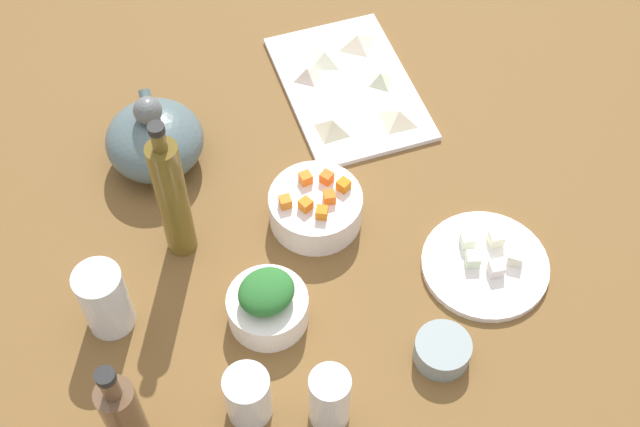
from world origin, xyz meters
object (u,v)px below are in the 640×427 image
object	(u,v)px
bottle_1	(125,418)
drinking_glass_0	(104,299)
cutting_board	(349,87)
teapot	(154,139)
bottle_0	(172,198)
bowl_greens	(268,308)
bowl_small_side	(442,350)
drinking_glass_2	(248,396)
drinking_glass_1	(330,399)
plate_tofu	(485,265)
bowl_carrots	(317,208)

from	to	relation	value
bottle_1	drinking_glass_0	xyz separation A→B (cm)	(20.36, 0.77, -2.98)
drinking_glass_0	cutting_board	bearing A→B (deg)	-52.51
teapot	bottle_1	distance (cm)	50.88
bottle_0	drinking_glass_0	distance (cm)	17.82
bowl_greens	bowl_small_side	bearing A→B (deg)	-119.69
bowl_small_side	teapot	size ratio (longest dim) A/B	0.46
bottle_1	drinking_glass_2	world-z (taller)	bottle_1
teapot	drinking_glass_0	xyz separation A→B (cm)	(-29.20, 11.75, 0.57)
teapot	drinking_glass_2	world-z (taller)	teapot
cutting_board	bottle_1	bearing A→B (deg)	140.44
teapot	drinking_glass_2	size ratio (longest dim) A/B	1.96
cutting_board	drinking_glass_0	xyz separation A→B (cm)	(-36.81, 47.99, 5.68)
drinking_glass_1	plate_tofu	bearing A→B (deg)	-60.21
bottle_1	bowl_carrots	bearing A→B (deg)	-48.01
plate_tofu	bowl_carrots	size ratio (longest dim) A/B	1.33
bowl_small_side	bottle_0	distance (cm)	45.76
bowl_carrots	bottle_1	size ratio (longest dim) A/B	0.68
cutting_board	drinking_glass_2	bearing A→B (deg)	151.17
drinking_glass_1	teapot	bearing A→B (deg)	16.80
bowl_greens	teapot	bearing A→B (deg)	17.81
bowl_carrots	drinking_glass_1	world-z (taller)	drinking_glass_1
plate_tofu	bottle_0	distance (cm)	49.65
bowl_greens	drinking_glass_1	size ratio (longest dim) A/B	1.09
plate_tofu	bowl_greens	bearing A→B (deg)	89.58
bowl_greens	bottle_0	world-z (taller)	bottle_0
drinking_glass_1	bottle_0	bearing A→B (deg)	23.66
bowl_carrots	cutting_board	bearing A→B (deg)	-26.48
bowl_small_side	bottle_1	distance (cm)	45.74
drinking_glass_2	plate_tofu	bearing A→B (deg)	-71.60
bottle_0	drinking_glass_1	xyz separation A→B (cm)	(-34.07, -14.93, -6.92)
bowl_carrots	drinking_glass_2	distance (cm)	34.67
bottle_0	drinking_glass_1	bearing A→B (deg)	-156.34
bowl_greens	drinking_glass_2	bearing A→B (deg)	156.74
bowl_small_side	bottle_0	world-z (taller)	bottle_0
bowl_greens	bowl_carrots	bearing A→B (deg)	-36.62
teapot	drinking_glass_2	distance (cm)	48.99
bottle_0	drinking_glass_0	bearing A→B (deg)	130.59
teapot	drinking_glass_2	xyz separation A→B (cm)	(-48.70, -5.24, -0.96)
bowl_greens	bottle_1	world-z (taller)	bottle_1
cutting_board	drinking_glass_2	xyz separation A→B (cm)	(-56.31, 31.00, 4.15)
plate_tofu	teapot	size ratio (longest dim) A/B	1.10
bowl_small_side	drinking_glass_0	distance (cm)	49.77
drinking_glass_0	drinking_glass_1	distance (cm)	36.07
bowl_carrots	drinking_glass_1	distance (cm)	34.33
bowl_small_side	drinking_glass_1	size ratio (longest dim) A/B	0.74
bowl_greens	bottle_0	distance (cm)	21.81
teapot	plate_tofu	bearing A→B (deg)	-127.30
bowl_carrots	bottle_1	xyz separation A→B (cm)	(-30.58, 33.98, 6.28)
bottle_1	drinking_glass_1	size ratio (longest dim) A/B	1.98
bowl_greens	plate_tofu	bearing A→B (deg)	-90.42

